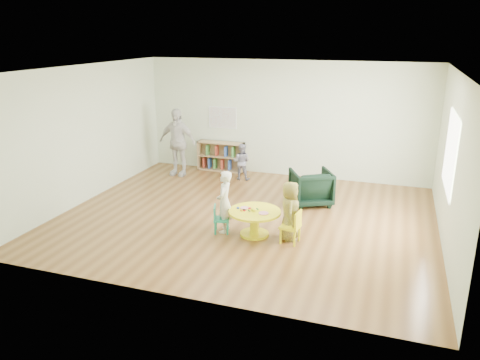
% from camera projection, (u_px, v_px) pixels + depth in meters
% --- Properties ---
extents(room, '(7.10, 7.00, 2.80)m').
position_uv_depth(room, '(247.00, 120.00, 8.47)').
color(room, brown).
rests_on(room, ground).
extents(activity_table, '(0.91, 0.91, 0.50)m').
position_uv_depth(activity_table, '(255.00, 218.00, 8.16)').
color(activity_table, yellow).
rests_on(activity_table, ground).
extents(kid_chair_left, '(0.34, 0.34, 0.50)m').
position_uv_depth(kid_chair_left, '(219.00, 218.00, 8.28)').
color(kid_chair_left, '#1C9E75').
rests_on(kid_chair_left, ground).
extents(kid_chair_right, '(0.34, 0.34, 0.58)m').
position_uv_depth(kid_chair_right, '(293.00, 226.00, 7.86)').
color(kid_chair_right, yellow).
rests_on(kid_chair_right, ground).
extents(bookshelf, '(1.20, 0.30, 0.75)m').
position_uv_depth(bookshelf, '(221.00, 156.00, 12.01)').
color(bookshelf, tan).
rests_on(bookshelf, ground).
extents(alphabet_poster, '(0.74, 0.01, 0.54)m').
position_uv_depth(alphabet_poster, '(223.00, 118.00, 11.82)').
color(alphabet_poster, white).
rests_on(alphabet_poster, ground).
extents(armchair, '(1.05, 1.06, 0.73)m').
position_uv_depth(armchair, '(311.00, 187.00, 9.64)').
color(armchair, black).
rests_on(armchair, ground).
extents(child_left, '(0.30, 0.43, 1.12)m').
position_uv_depth(child_left, '(224.00, 202.00, 8.24)').
color(child_left, silver).
rests_on(child_left, ground).
extents(child_right, '(0.43, 0.57, 1.04)m').
position_uv_depth(child_right, '(290.00, 211.00, 7.93)').
color(child_right, '#CCCA16').
rests_on(child_right, ground).
extents(toddler, '(0.45, 0.36, 0.88)m').
position_uv_depth(toddler, '(241.00, 162.00, 11.23)').
color(toddler, '#1A1C42').
rests_on(toddler, ground).
extents(adult_caretaker, '(0.99, 0.45, 1.66)m').
position_uv_depth(adult_caretaker, '(177.00, 142.00, 11.48)').
color(adult_caretaker, silver).
rests_on(adult_caretaker, ground).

